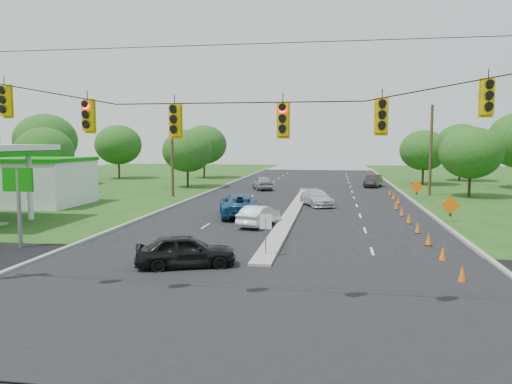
% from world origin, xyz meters
% --- Properties ---
extents(ground, '(160.00, 160.00, 0.00)m').
position_xyz_m(ground, '(0.00, 0.00, 0.00)').
color(ground, black).
rests_on(ground, ground).
extents(cross_street, '(160.00, 14.00, 0.02)m').
position_xyz_m(cross_street, '(0.00, 0.00, 0.00)').
color(cross_street, black).
rests_on(cross_street, ground).
extents(curb_left, '(0.25, 110.00, 0.16)m').
position_xyz_m(curb_left, '(-10.10, 30.00, 0.00)').
color(curb_left, gray).
rests_on(curb_left, ground).
extents(curb_right, '(0.25, 110.00, 0.16)m').
position_xyz_m(curb_right, '(10.10, 30.00, 0.00)').
color(curb_right, gray).
rests_on(curb_right, ground).
extents(median, '(1.00, 34.00, 0.18)m').
position_xyz_m(median, '(0.00, 21.00, 0.00)').
color(median, gray).
rests_on(median, ground).
extents(median_sign, '(0.55, 0.06, 2.05)m').
position_xyz_m(median_sign, '(0.00, 6.00, 1.46)').
color(median_sign, gray).
rests_on(median_sign, ground).
extents(signal_span, '(25.60, 0.32, 9.00)m').
position_xyz_m(signal_span, '(-0.05, -1.00, 4.97)').
color(signal_span, '#422D1C').
rests_on(signal_span, ground).
extents(utility_pole_far_left, '(0.28, 0.28, 9.00)m').
position_xyz_m(utility_pole_far_left, '(-12.50, 30.00, 4.50)').
color(utility_pole_far_left, '#422D1C').
rests_on(utility_pole_far_left, ground).
extents(utility_pole_far_right, '(0.28, 0.28, 9.00)m').
position_xyz_m(utility_pole_far_right, '(12.50, 35.00, 4.50)').
color(utility_pole_far_right, '#422D1C').
rests_on(utility_pole_far_right, ground).
extents(gas_station, '(18.40, 19.70, 5.20)m').
position_xyz_m(gas_station, '(-23.64, 20.24, 2.58)').
color(gas_station, white).
rests_on(gas_station, ground).
extents(cone_0, '(0.32, 0.32, 0.70)m').
position_xyz_m(cone_0, '(8.00, 3.00, 0.35)').
color(cone_0, orange).
rests_on(cone_0, ground).
extents(cone_1, '(0.32, 0.32, 0.70)m').
position_xyz_m(cone_1, '(8.00, 6.50, 0.35)').
color(cone_1, orange).
rests_on(cone_1, ground).
extents(cone_2, '(0.32, 0.32, 0.70)m').
position_xyz_m(cone_2, '(8.00, 10.00, 0.35)').
color(cone_2, orange).
rests_on(cone_2, ground).
extents(cone_3, '(0.32, 0.32, 0.70)m').
position_xyz_m(cone_3, '(8.00, 13.50, 0.35)').
color(cone_3, orange).
rests_on(cone_3, ground).
extents(cone_4, '(0.32, 0.32, 0.70)m').
position_xyz_m(cone_4, '(8.00, 17.00, 0.35)').
color(cone_4, orange).
rests_on(cone_4, ground).
extents(cone_5, '(0.32, 0.32, 0.70)m').
position_xyz_m(cone_5, '(8.00, 20.50, 0.35)').
color(cone_5, orange).
rests_on(cone_5, ground).
extents(cone_6, '(0.32, 0.32, 0.70)m').
position_xyz_m(cone_6, '(8.00, 24.00, 0.35)').
color(cone_6, orange).
rests_on(cone_6, ground).
extents(cone_7, '(0.32, 0.32, 0.70)m').
position_xyz_m(cone_7, '(8.60, 27.50, 0.35)').
color(cone_7, orange).
rests_on(cone_7, ground).
extents(cone_8, '(0.32, 0.32, 0.70)m').
position_xyz_m(cone_8, '(8.60, 31.00, 0.35)').
color(cone_8, orange).
rests_on(cone_8, ground).
extents(cone_9, '(0.32, 0.32, 0.70)m').
position_xyz_m(cone_9, '(8.60, 34.50, 0.35)').
color(cone_9, orange).
rests_on(cone_9, ground).
extents(work_sign_1, '(1.27, 0.58, 1.37)m').
position_xyz_m(work_sign_1, '(10.80, 18.00, 1.09)').
color(work_sign_1, black).
rests_on(work_sign_1, ground).
extents(work_sign_2, '(1.27, 0.58, 1.37)m').
position_xyz_m(work_sign_2, '(10.80, 32.00, 1.09)').
color(work_sign_2, black).
rests_on(work_sign_2, ground).
extents(tree_2, '(5.88, 5.88, 6.86)m').
position_xyz_m(tree_2, '(-26.00, 30.00, 4.34)').
color(tree_2, black).
rests_on(tree_2, ground).
extents(tree_3, '(7.56, 7.56, 8.82)m').
position_xyz_m(tree_3, '(-32.00, 40.00, 5.58)').
color(tree_3, black).
rests_on(tree_3, ground).
extents(tree_4, '(6.72, 6.72, 7.84)m').
position_xyz_m(tree_4, '(-28.00, 52.00, 4.96)').
color(tree_4, black).
rests_on(tree_4, ground).
extents(tree_5, '(5.88, 5.88, 6.86)m').
position_xyz_m(tree_5, '(-14.00, 40.00, 4.34)').
color(tree_5, black).
rests_on(tree_5, ground).
extents(tree_6, '(6.72, 6.72, 7.84)m').
position_xyz_m(tree_6, '(-16.00, 55.00, 4.96)').
color(tree_6, black).
rests_on(tree_6, ground).
extents(tree_9, '(5.88, 5.88, 6.86)m').
position_xyz_m(tree_9, '(16.00, 34.00, 4.34)').
color(tree_9, black).
rests_on(tree_9, ground).
extents(tree_11, '(6.72, 6.72, 7.84)m').
position_xyz_m(tree_11, '(20.00, 55.00, 4.96)').
color(tree_11, black).
rests_on(tree_11, ground).
extents(tree_12, '(5.88, 5.88, 6.86)m').
position_xyz_m(tree_12, '(14.00, 48.00, 4.34)').
color(tree_12, black).
rests_on(tree_12, ground).
extents(black_sedan, '(4.60, 3.06, 1.45)m').
position_xyz_m(black_sedan, '(-3.12, 3.60, 0.73)').
color(black_sedan, black).
rests_on(black_sedan, ground).
extents(white_sedan, '(2.41, 4.27, 1.33)m').
position_xyz_m(white_sedan, '(-1.63, 14.60, 0.67)').
color(white_sedan, silver).
rests_on(white_sedan, ground).
extents(blue_pickup, '(4.17, 6.51, 1.67)m').
position_xyz_m(blue_pickup, '(-3.62, 18.39, 0.84)').
color(blue_pickup, navy).
rests_on(blue_pickup, ground).
extents(silver_car_far, '(3.45, 5.00, 1.34)m').
position_xyz_m(silver_car_far, '(1.67, 25.38, 0.67)').
color(silver_car_far, '#BABAC2').
rests_on(silver_car_far, ground).
extents(silver_car_oncoming, '(3.14, 4.88, 1.55)m').
position_xyz_m(silver_car_oncoming, '(-4.93, 38.90, 0.77)').
color(silver_car_oncoming, gray).
rests_on(silver_car_oncoming, ground).
extents(dark_car_receding, '(2.59, 4.68, 1.46)m').
position_xyz_m(dark_car_receding, '(7.67, 44.25, 0.73)').
color(dark_car_receding, black).
rests_on(dark_car_receding, ground).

